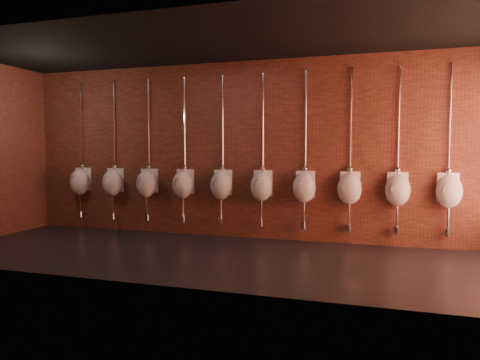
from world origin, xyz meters
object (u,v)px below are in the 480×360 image
object	(u,v)px
urinal_1	(112,182)
urinal_6	(304,187)
urinal_4	(221,185)
urinal_9	(449,191)
urinal_8	(398,189)
urinal_3	(183,184)
urinal_7	(350,188)
urinal_2	(147,183)
urinal_5	(261,186)
urinal_0	(80,181)

from	to	relation	value
urinal_1	urinal_6	xyz separation A→B (m)	(3.79, 0.00, 0.00)
urinal_4	urinal_9	xyz separation A→B (m)	(3.79, 0.00, 0.00)
urinal_6	urinal_8	world-z (taller)	same
urinal_3	urinal_7	xyz separation A→B (m)	(3.03, 0.00, 0.00)
urinal_7	urinal_9	size ratio (longest dim) A/B	1.00
urinal_2	urinal_5	distance (m)	2.27
urinal_1	urinal_4	world-z (taller)	same
urinal_0	urinal_2	distance (m)	1.52
urinal_7	urinal_4	bearing A→B (deg)	180.00
urinal_3	urinal_5	size ratio (longest dim) A/B	1.00
urinal_1	urinal_3	bearing A→B (deg)	0.00
urinal_6	urinal_9	bearing A→B (deg)	0.00
urinal_0	urinal_2	bearing A→B (deg)	0.00
urinal_2	urinal_8	size ratio (longest dim) A/B	1.00
urinal_4	urinal_5	xyz separation A→B (m)	(0.76, 0.00, 0.00)
urinal_1	urinal_3	xyz separation A→B (m)	(1.52, 0.00, 0.00)
urinal_4	urinal_9	size ratio (longest dim) A/B	1.00
urinal_3	urinal_9	distance (m)	4.55
urinal_0	urinal_8	world-z (taller)	same
urinal_0	urinal_5	size ratio (longest dim) A/B	1.00
urinal_0	urinal_9	bearing A→B (deg)	0.00
urinal_6	urinal_0	bearing A→B (deg)	180.00
urinal_0	urinal_3	bearing A→B (deg)	0.00
urinal_5	urinal_8	size ratio (longest dim) A/B	1.00
urinal_1	urinal_9	xyz separation A→B (m)	(6.07, 0.00, 0.00)
urinal_7	urinal_8	xyz separation A→B (m)	(0.76, 0.00, 0.00)
urinal_6	urinal_9	xyz separation A→B (m)	(2.27, 0.00, 0.00)
urinal_3	urinal_9	world-z (taller)	same
urinal_0	urinal_9	size ratio (longest dim) A/B	1.00
urinal_0	urinal_1	size ratio (longest dim) A/B	1.00
urinal_4	urinal_8	xyz separation A→B (m)	(3.03, 0.00, 0.00)
urinal_0	urinal_7	bearing A→B (deg)	0.00
urinal_0	urinal_7	distance (m)	5.31
urinal_1	urinal_7	world-z (taller)	same
urinal_4	urinal_8	bearing A→B (deg)	0.00
urinal_3	urinal_7	size ratio (longest dim) A/B	1.00
urinal_8	urinal_5	bearing A→B (deg)	180.00
urinal_9	urinal_8	bearing A→B (deg)	180.00
urinal_4	urinal_7	bearing A→B (deg)	0.00
urinal_3	urinal_4	distance (m)	0.76
urinal_2	urinal_7	bearing A→B (deg)	0.00
urinal_6	urinal_9	distance (m)	2.27
urinal_8	urinal_9	bearing A→B (deg)	0.00
urinal_1	urinal_6	world-z (taller)	same
urinal_4	urinal_8	size ratio (longest dim) A/B	1.00
urinal_2	urinal_6	world-z (taller)	same
urinal_1	urinal_8	bearing A→B (deg)	0.00
urinal_5	urinal_6	distance (m)	0.76
urinal_0	urinal_2	size ratio (longest dim) A/B	1.00
urinal_4	urinal_6	size ratio (longest dim) A/B	1.00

